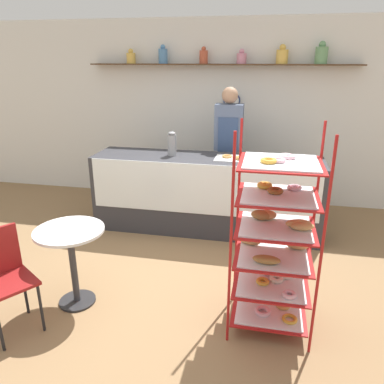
% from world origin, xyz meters
% --- Properties ---
extents(ground_plane, '(14.00, 14.00, 0.00)m').
position_xyz_m(ground_plane, '(0.00, 0.00, 0.00)').
color(ground_plane, olive).
extents(back_wall, '(10.00, 0.30, 2.70)m').
position_xyz_m(back_wall, '(0.00, 2.61, 1.37)').
color(back_wall, white).
rests_on(back_wall, ground_plane).
extents(display_counter, '(2.88, 0.67, 0.98)m').
position_xyz_m(display_counter, '(0.00, 1.37, 0.49)').
color(display_counter, '#333338').
rests_on(display_counter, ground_plane).
extents(pastry_rack, '(0.66, 0.59, 1.70)m').
position_xyz_m(pastry_rack, '(0.85, -0.37, 0.78)').
color(pastry_rack, '#A51919').
rests_on(pastry_rack, ground_plane).
extents(person_worker, '(0.37, 0.23, 1.79)m').
position_xyz_m(person_worker, '(0.21, 1.93, 1.00)').
color(person_worker, '#282833').
rests_on(person_worker, ground_plane).
extents(cafe_table, '(0.61, 0.61, 0.74)m').
position_xyz_m(cafe_table, '(-0.90, -0.44, 0.55)').
color(cafe_table, '#262628').
rests_on(cafe_table, ground_plane).
extents(cafe_chair, '(0.53, 0.53, 0.87)m').
position_xyz_m(cafe_chair, '(-1.28, -0.85, 0.53)').
color(cafe_chair, black).
rests_on(cafe_chair, ground_plane).
extents(coffee_carafe, '(0.11, 0.11, 0.30)m').
position_xyz_m(coffee_carafe, '(-0.44, 1.38, 1.13)').
color(coffee_carafe, gray).
rests_on(coffee_carafe, display_counter).
extents(donut_tray_counter, '(0.45, 0.34, 0.05)m').
position_xyz_m(donut_tray_counter, '(0.36, 1.36, 0.99)').
color(donut_tray_counter, white).
rests_on(donut_tray_counter, display_counter).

